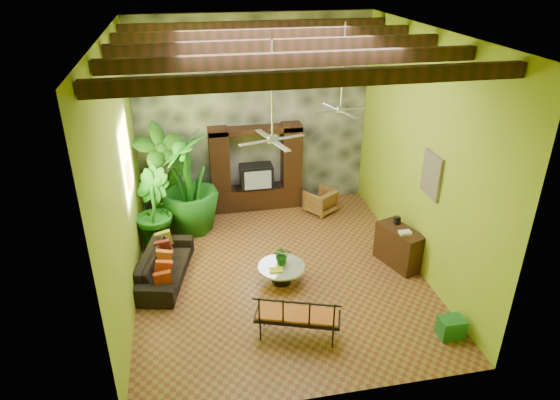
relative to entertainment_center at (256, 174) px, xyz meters
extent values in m
plane|color=brown|center=(0.00, -3.14, -0.97)|extent=(7.00, 7.00, 0.00)
cube|color=silver|center=(0.00, -3.14, 4.03)|extent=(6.00, 7.00, 0.02)
cube|color=#9EBB2A|center=(0.00, 0.36, 1.53)|extent=(6.00, 0.02, 5.00)
cube|color=#9EBB2A|center=(-3.00, -3.14, 1.53)|extent=(0.02, 7.00, 5.00)
cube|color=#9EBB2A|center=(3.00, -3.14, 1.53)|extent=(0.02, 7.00, 5.00)
cube|color=#35383C|center=(0.00, 0.30, 1.53)|extent=(5.98, 0.10, 4.98)
cube|color=#341910|center=(0.00, -5.74, 3.81)|extent=(5.95, 0.16, 0.22)
cube|color=#341910|center=(0.00, -4.44, 3.81)|extent=(5.95, 0.16, 0.22)
cube|color=#341910|center=(0.00, -3.14, 3.81)|extent=(5.95, 0.16, 0.22)
cube|color=#341910|center=(0.00, -1.84, 3.81)|extent=(5.95, 0.16, 0.22)
cube|color=#341910|center=(0.00, -0.54, 3.81)|extent=(5.95, 0.16, 0.22)
cube|color=black|center=(0.00, 0.00, -0.67)|extent=(2.40, 0.50, 0.60)
cube|color=black|center=(-0.95, 0.00, 0.33)|extent=(0.50, 0.48, 2.00)
cube|color=black|center=(0.95, 0.00, 0.33)|extent=(0.50, 0.48, 2.00)
cube|color=black|center=(0.00, 0.00, 1.23)|extent=(2.40, 0.48, 0.12)
cube|color=black|center=(0.00, -0.02, -0.05)|extent=(0.85, 0.52, 0.62)
cube|color=#8C99A8|center=(0.00, -0.29, -0.05)|extent=(0.70, 0.02, 0.50)
cylinder|color=#B7B7BC|center=(-0.20, -3.54, 3.13)|extent=(0.04, 0.04, 1.80)
cylinder|color=#B7B7BC|center=(-0.20, -3.54, 2.23)|extent=(0.18, 0.18, 0.12)
cube|color=#B7B7BC|center=(0.15, -3.44, 2.21)|extent=(0.58, 0.26, 0.01)
cube|color=#B7B7BC|center=(-0.29, -3.19, 2.21)|extent=(0.26, 0.58, 0.01)
cube|color=#B7B7BC|center=(-0.55, -3.63, 2.21)|extent=(0.58, 0.26, 0.01)
cube|color=#B7B7BC|center=(-0.11, -3.88, 2.21)|extent=(0.26, 0.58, 0.01)
cylinder|color=#B7B7BC|center=(1.60, -1.94, 3.13)|extent=(0.04, 0.04, 1.80)
cylinder|color=#B7B7BC|center=(1.60, -1.94, 2.23)|extent=(0.18, 0.18, 0.12)
cube|color=#B7B7BC|center=(1.95, -1.84, 2.21)|extent=(0.58, 0.26, 0.01)
cube|color=#B7B7BC|center=(1.51, -1.59, 2.21)|extent=(0.26, 0.58, 0.01)
cube|color=#B7B7BC|center=(1.25, -2.03, 2.21)|extent=(0.58, 0.26, 0.01)
cube|color=#B7B7BC|center=(1.69, -2.28, 2.21)|extent=(0.26, 0.58, 0.01)
cube|color=orange|center=(-2.96, -2.14, 1.13)|extent=(0.06, 0.32, 0.55)
cube|color=#285493|center=(2.96, -3.74, 1.33)|extent=(0.06, 0.70, 0.90)
imported|color=black|center=(-2.43, -2.90, -0.65)|extent=(1.30, 2.28, 0.63)
imported|color=brown|center=(1.62, -0.62, -0.65)|extent=(0.96, 0.96, 0.64)
imported|color=#296B1C|center=(-2.35, -0.45, 0.34)|extent=(1.64, 1.44, 2.61)
imported|color=#185B18|center=(-2.65, -1.51, -0.01)|extent=(1.12, 1.25, 1.90)
imported|color=#1C661A|center=(-1.79, -0.88, 0.31)|extent=(1.61, 1.61, 2.55)
cylinder|color=black|center=(-0.03, -3.53, -0.79)|extent=(0.42, 0.42, 0.36)
cylinder|color=#B4C0BA|center=(-0.03, -3.53, -0.59)|extent=(0.98, 0.98, 0.04)
imported|color=#1B5B18|center=(0.00, -3.45, -0.36)|extent=(0.41, 0.37, 0.41)
cube|color=yellow|center=(-0.17, -3.67, -0.55)|extent=(0.29, 0.23, 0.03)
cube|color=black|center=(-0.07, -5.22, -0.52)|extent=(1.59, 0.97, 0.06)
cube|color=#BB5922|center=(-0.07, -5.22, -0.48)|extent=(1.51, 0.90, 0.06)
cube|color=black|center=(-0.07, -5.49, -0.25)|extent=(1.44, 0.54, 0.54)
cube|color=#381D11|center=(2.65, -3.35, -0.53)|extent=(0.83, 1.20, 0.88)
cube|color=#1C691C|center=(2.65, -5.74, -0.77)|extent=(0.44, 0.33, 0.38)
camera|label=1|loc=(-1.74, -12.02, 5.30)|focal=32.00mm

